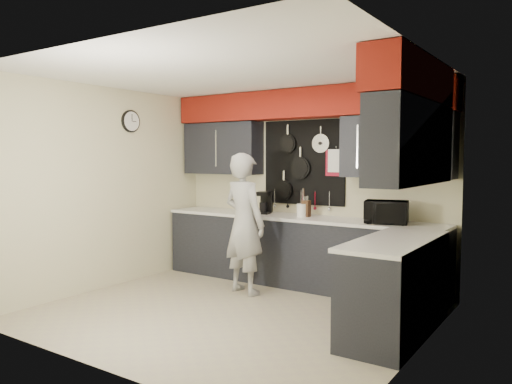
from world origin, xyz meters
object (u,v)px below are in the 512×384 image
Objects in this scene: microwave at (386,212)px; coffee_maker at (265,202)px; knife_block at (306,209)px; utensil_crock at (302,210)px; person at (244,223)px.

coffee_maker reaches higher than microwave.
knife_block is 1.25× the size of utensil_crock.
knife_block is at bearing -14.90° from coffee_maker.
coffee_maker is at bearing 176.31° from utensil_crock.
person is (0.17, -0.72, -0.20)m from coffee_maker.
microwave is at bearing -1.93° from utensil_crock.
utensil_crock is at bearing -110.11° from person.
person is at bearing -122.52° from utensil_crock.
microwave is 0.28× the size of person.
knife_block is 0.70× the size of coffee_maker.
person is (-0.48, -0.72, -0.15)m from knife_block.
microwave reaches higher than knife_block.
coffee_maker is at bearing 178.38° from knife_block.
utensil_crock is (-0.04, -0.04, -0.02)m from knife_block.
coffee_maker is (-0.60, 0.04, 0.07)m from utensil_crock.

